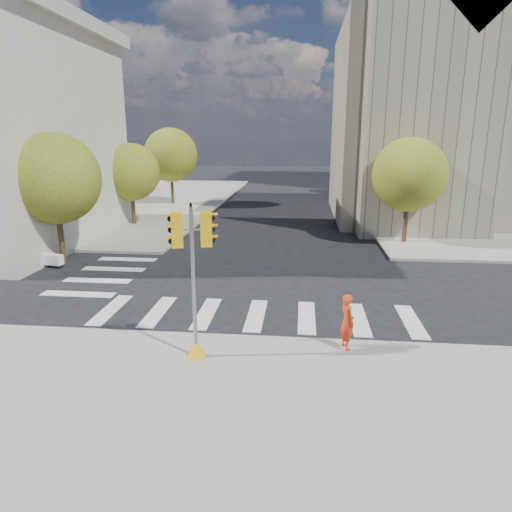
# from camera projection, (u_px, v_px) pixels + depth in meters

# --- Properties ---
(ground) EXTENTS (160.00, 160.00, 0.00)m
(ground) POSITION_uv_depth(u_px,v_px,m) (264.00, 296.00, 18.21)
(ground) COLOR black
(ground) RESTS_ON ground
(sidewalk_far_right) EXTENTS (28.00, 40.00, 0.15)m
(sidewalk_far_right) POSITION_uv_depth(u_px,v_px,m) (508.00, 206.00, 41.24)
(sidewalk_far_right) COLOR gray
(sidewalk_far_right) RESTS_ON ground
(sidewalk_far_left) EXTENTS (28.00, 40.00, 0.15)m
(sidewalk_far_left) POSITION_uv_depth(u_px,v_px,m) (85.00, 200.00, 45.15)
(sidewalk_far_left) COLOR gray
(sidewalk_far_left) RESTS_ON ground
(civic_building) EXTENTS (26.00, 16.00, 19.39)m
(civic_building) POSITION_uv_depth(u_px,v_px,m) (499.00, 121.00, 33.22)
(civic_building) COLOR gray
(civic_building) RESTS_ON ground
(office_tower) EXTENTS (20.00, 18.00, 30.00)m
(office_tower) POSITION_uv_depth(u_px,v_px,m) (485.00, 57.00, 52.63)
(office_tower) COLOR #9EA0A3
(office_tower) RESTS_ON ground
(tree_lw_near) EXTENTS (4.40, 4.40, 6.41)m
(tree_lw_near) POSITION_uv_depth(u_px,v_px,m) (55.00, 179.00, 22.01)
(tree_lw_near) COLOR #382616
(tree_lw_near) RESTS_ON ground
(tree_lw_mid) EXTENTS (4.00, 4.00, 5.77)m
(tree_lw_mid) POSITION_uv_depth(u_px,v_px,m) (131.00, 172.00, 31.74)
(tree_lw_mid) COLOR #382616
(tree_lw_mid) RESTS_ON ground
(tree_lw_far) EXTENTS (4.80, 4.80, 6.95)m
(tree_lw_far) POSITION_uv_depth(u_px,v_px,m) (171.00, 155.00, 41.16)
(tree_lw_far) COLOR #382616
(tree_lw_far) RESTS_ON ground
(tree_re_near) EXTENTS (4.20, 4.20, 6.16)m
(tree_re_near) POSITION_uv_depth(u_px,v_px,m) (409.00, 175.00, 26.06)
(tree_re_near) COLOR #382616
(tree_re_near) RESTS_ON ground
(tree_re_mid) EXTENTS (4.60, 4.60, 6.66)m
(tree_re_mid) POSITION_uv_depth(u_px,v_px,m) (377.00, 159.00, 37.52)
(tree_re_mid) COLOR #382616
(tree_re_mid) RESTS_ON ground
(tree_re_far) EXTENTS (4.00, 4.00, 5.88)m
(tree_re_far) POSITION_uv_depth(u_px,v_px,m) (360.00, 158.00, 49.19)
(tree_re_far) COLOR #382616
(tree_re_far) RESTS_ON ground
(lamp_near) EXTENTS (0.35, 0.18, 8.11)m
(lamp_near) POSITION_uv_depth(u_px,v_px,m) (404.00, 162.00, 29.72)
(lamp_near) COLOR black
(lamp_near) RESTS_ON sidewalk_far_right
(lamp_far) EXTENTS (0.35, 0.18, 8.11)m
(lamp_far) POSITION_uv_depth(u_px,v_px,m) (373.00, 154.00, 43.19)
(lamp_far) COLOR black
(lamp_far) RESTS_ON sidewalk_far_right
(traffic_signal) EXTENTS (1.08, 0.56, 4.38)m
(traffic_signal) POSITION_uv_depth(u_px,v_px,m) (194.00, 295.00, 12.48)
(traffic_signal) COLOR #E8A90C
(traffic_signal) RESTS_ON sidewalk_near
(photographer) EXTENTS (0.60, 0.71, 1.67)m
(photographer) POSITION_uv_depth(u_px,v_px,m) (347.00, 322.00, 13.25)
(photographer) COLOR red
(photographer) RESTS_ON sidewalk_near
(planter_wall) EXTENTS (5.93, 1.75, 0.50)m
(planter_wall) POSITION_uv_depth(u_px,v_px,m) (13.00, 255.00, 22.93)
(planter_wall) COLOR white
(planter_wall) RESTS_ON sidewalk_left_near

